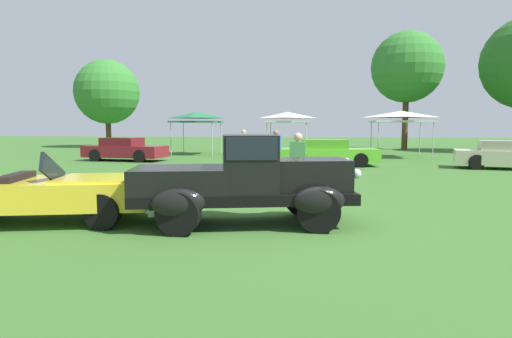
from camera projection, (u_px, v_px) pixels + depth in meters
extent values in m
plane|color=#386628|center=(270.00, 223.00, 8.25)|extent=(120.00, 120.00, 0.00)
cube|color=black|center=(243.00, 195.00, 8.05)|extent=(4.28, 2.29, 0.20)
cube|color=black|center=(307.00, 175.00, 8.12)|extent=(1.70, 1.39, 0.60)
ellipsoid|color=silver|center=(347.00, 175.00, 8.19)|extent=(0.27, 0.54, 0.68)
cube|color=black|center=(249.00, 163.00, 8.00)|extent=(1.25, 1.55, 1.04)
cube|color=black|center=(249.00, 147.00, 7.97)|extent=(1.17, 1.57, 0.40)
cube|color=black|center=(181.00, 180.00, 7.92)|extent=(2.03, 1.76, 0.48)
ellipsoid|color=black|center=(303.00, 189.00, 8.88)|extent=(0.98, 0.55, 0.52)
ellipsoid|color=black|center=(319.00, 201.00, 7.45)|extent=(0.98, 0.55, 0.52)
ellipsoid|color=black|center=(185.00, 190.00, 8.67)|extent=(0.98, 0.55, 0.52)
ellipsoid|color=black|center=(178.00, 203.00, 7.24)|extent=(0.98, 0.55, 0.52)
sphere|color=silver|center=(343.00, 169.00, 8.62)|extent=(0.18, 0.18, 0.18)
sphere|color=silver|center=(356.00, 174.00, 7.74)|extent=(0.18, 0.18, 0.18)
cylinder|color=black|center=(303.00, 197.00, 8.89)|extent=(0.76, 0.24, 0.76)
cylinder|color=black|center=(319.00, 211.00, 7.46)|extent=(0.76, 0.24, 0.76)
cylinder|color=black|center=(185.00, 199.00, 8.69)|extent=(0.76, 0.24, 0.76)
cylinder|color=black|center=(178.00, 214.00, 7.26)|extent=(0.76, 0.24, 0.76)
cube|color=yellow|center=(39.00, 193.00, 8.26)|extent=(4.54, 2.68, 0.52)
cube|color=yellow|center=(105.00, 182.00, 8.38)|extent=(2.02, 1.81, 0.20)
cube|color=black|center=(53.00, 171.00, 8.25)|extent=(0.36, 1.22, 0.82)
cube|color=black|center=(16.00, 181.00, 8.19)|extent=(0.56, 1.24, 0.28)
cube|color=silver|center=(156.00, 205.00, 8.53)|extent=(0.49, 1.63, 0.12)
cylinder|color=black|center=(120.00, 197.00, 9.20)|extent=(0.66, 0.20, 0.66)
cylinder|color=black|center=(102.00, 212.00, 7.67)|extent=(0.66, 0.20, 0.66)
cube|color=maroon|center=(125.00, 151.00, 22.64)|extent=(4.43, 2.16, 0.60)
cube|color=maroon|center=(122.00, 142.00, 22.63)|extent=(2.03, 1.65, 0.44)
cylinder|color=black|center=(140.00, 156.00, 21.60)|extent=(0.64, 0.22, 0.64)
cylinder|color=black|center=(95.00, 155.00, 22.22)|extent=(0.64, 0.22, 0.64)
cube|color=#60C62D|center=(328.00, 155.00, 19.88)|extent=(4.65, 2.14, 0.60)
cube|color=#4D9F24|center=(325.00, 144.00, 19.83)|extent=(2.12, 1.64, 0.44)
cylinder|color=black|center=(361.00, 160.00, 19.09)|extent=(0.64, 0.22, 0.64)
cylinder|color=black|center=(300.00, 160.00, 19.17)|extent=(0.64, 0.22, 0.64)
cube|color=beige|center=(506.00, 157.00, 18.34)|extent=(4.34, 2.61, 0.60)
cube|color=#B3AB8E|center=(502.00, 146.00, 18.35)|extent=(2.08, 1.83, 0.44)
cylinder|color=black|center=(476.00, 162.00, 18.08)|extent=(0.64, 0.22, 0.64)
cylinder|color=#383838|center=(243.00, 158.00, 19.00)|extent=(0.16, 0.16, 0.86)
cylinder|color=#383838|center=(244.00, 158.00, 18.80)|extent=(0.16, 0.16, 0.86)
cube|color=silver|center=(244.00, 142.00, 18.83)|extent=(0.34, 0.45, 0.60)
sphere|color=tan|center=(244.00, 132.00, 18.78)|extent=(0.22, 0.22, 0.22)
cylinder|color=#7F7056|center=(301.00, 182.00, 10.84)|extent=(0.16, 0.16, 0.86)
cylinder|color=#7F7056|center=(294.00, 182.00, 10.87)|extent=(0.16, 0.16, 0.86)
cube|color=#4C9351|center=(298.00, 154.00, 10.78)|extent=(0.41, 0.26, 0.60)
sphere|color=tan|center=(298.00, 137.00, 10.74)|extent=(0.22, 0.22, 0.22)
cylinder|color=#9E998E|center=(274.00, 161.00, 17.34)|extent=(0.16, 0.16, 0.86)
cylinder|color=#9E998E|center=(278.00, 161.00, 17.45)|extent=(0.16, 0.16, 0.86)
cube|color=#336BB2|center=(276.00, 143.00, 17.32)|extent=(0.46, 0.45, 0.60)
sphere|color=#936B4C|center=(276.00, 133.00, 17.28)|extent=(0.22, 0.22, 0.22)
cylinder|color=#B7B7BC|center=(221.00, 138.00, 28.55)|extent=(0.05, 0.05, 2.05)
cylinder|color=#B7B7BC|center=(212.00, 139.00, 25.98)|extent=(0.05, 0.05, 2.05)
cylinder|color=#B7B7BC|center=(183.00, 138.00, 28.89)|extent=(0.05, 0.05, 2.05)
cylinder|color=#B7B7BC|center=(171.00, 139.00, 26.32)|extent=(0.05, 0.05, 2.05)
cube|color=#1E703D|center=(197.00, 122.00, 27.33)|extent=(2.89, 2.89, 0.10)
pyramid|color=#1E703D|center=(197.00, 115.00, 27.28)|extent=(2.83, 2.83, 0.38)
cylinder|color=#B7B7BC|center=(307.00, 138.00, 27.96)|extent=(0.05, 0.05, 2.05)
cylinder|color=#B7B7BC|center=(306.00, 140.00, 25.63)|extent=(0.05, 0.05, 2.05)
cylinder|color=#B7B7BC|center=(271.00, 138.00, 28.27)|extent=(0.05, 0.05, 2.05)
cylinder|color=#B7B7BC|center=(267.00, 139.00, 25.94)|extent=(0.05, 0.05, 2.05)
cube|color=silver|center=(287.00, 122.00, 26.84)|extent=(2.63, 2.63, 0.10)
pyramid|color=silver|center=(288.00, 115.00, 26.80)|extent=(2.58, 2.58, 0.38)
cylinder|color=#B7B7BC|center=(420.00, 139.00, 26.13)|extent=(0.05, 0.05, 2.05)
cylinder|color=#B7B7BC|center=(433.00, 141.00, 23.25)|extent=(0.05, 0.05, 2.05)
cylinder|color=#B7B7BC|center=(371.00, 139.00, 26.51)|extent=(0.05, 0.05, 2.05)
cylinder|color=#B7B7BC|center=(378.00, 141.00, 23.63)|extent=(0.05, 0.05, 2.05)
cube|color=silver|center=(401.00, 121.00, 24.77)|extent=(3.24, 3.24, 0.10)
pyramid|color=silver|center=(401.00, 114.00, 24.73)|extent=(3.18, 3.18, 0.38)
cylinder|color=#47331E|center=(108.00, 128.00, 36.72)|extent=(0.44, 0.44, 3.22)
sphere|color=#337A2D|center=(107.00, 92.00, 36.41)|extent=(5.43, 5.43, 5.43)
cylinder|color=#47331E|center=(405.00, 119.00, 32.56)|extent=(0.44, 0.44, 4.78)
sphere|color=#337A2D|center=(407.00, 67.00, 32.17)|extent=(5.33, 5.33, 5.33)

